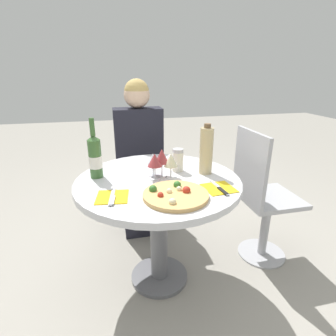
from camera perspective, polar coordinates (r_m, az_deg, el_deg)
ground_plane at (r=1.86m, az=-1.87°, el=-22.63°), size 12.00×12.00×0.00m
dining_table at (r=1.53m, az=-2.11°, el=-6.78°), size 0.92×0.92×0.70m
chair_behind_diner at (r=2.32m, az=-6.34°, el=-0.20°), size 0.37×0.37×0.93m
seated_diner at (r=2.16m, az=-6.00°, el=0.99°), size 0.39×0.40×1.22m
chair_empty_side at (r=1.89m, az=19.58°, el=-6.38°), size 0.37×0.37×0.93m
pizza_large at (r=1.26m, az=1.56°, el=-5.78°), size 0.32×0.32×0.05m
wine_bottle at (r=1.51m, az=-15.59°, el=2.40°), size 0.07×0.07×0.34m
tall_carafe at (r=1.53m, az=8.32°, el=3.79°), size 0.08×0.08×0.29m
sugar_shaker at (r=1.57m, az=2.16°, el=1.74°), size 0.07×0.07×0.14m
wine_glass_front_right at (r=1.45m, az=0.66°, el=1.60°), size 0.08×0.08×0.14m
wine_glass_front_left at (r=1.43m, az=-2.87°, el=1.59°), size 0.08×0.08×0.15m
wine_glass_center at (r=1.47m, az=-1.35°, el=2.51°), size 0.08×0.08×0.16m
wine_glass_back_left at (r=1.50m, az=-3.30°, el=1.86°), size 0.07×0.07×0.13m
place_setting_left at (r=1.29m, az=-12.03°, el=-6.18°), size 0.17×0.19×0.01m
place_setting_right at (r=1.38m, az=11.07°, el=-4.32°), size 0.16×0.19×0.01m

